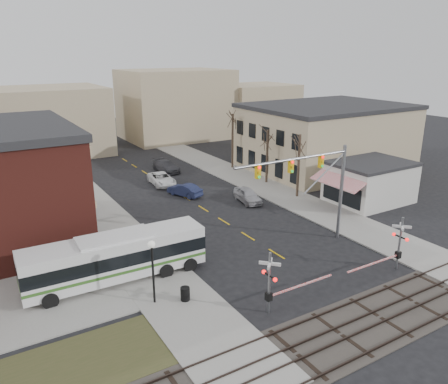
# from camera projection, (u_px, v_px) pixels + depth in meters

# --- Properties ---
(ground) EXTENTS (160.00, 160.00, 0.00)m
(ground) POSITION_uv_depth(u_px,v_px,m) (293.00, 264.00, 32.54)
(ground) COLOR black
(ground) RESTS_ON ground
(sidewalk_west) EXTENTS (5.00, 60.00, 0.12)m
(sidewalk_west) POSITION_uv_depth(u_px,v_px,m) (93.00, 207.00, 44.14)
(sidewalk_west) COLOR gray
(sidewalk_west) RESTS_ON ground
(sidewalk_east) EXTENTS (5.00, 60.00, 0.12)m
(sidewalk_east) POSITION_uv_depth(u_px,v_px,m) (248.00, 180.00, 53.47)
(sidewalk_east) COLOR gray
(sidewalk_east) RESTS_ON ground
(ballast_strip) EXTENTS (160.00, 5.00, 0.06)m
(ballast_strip) POSITION_uv_depth(u_px,v_px,m) (379.00, 317.00, 26.02)
(ballast_strip) COLOR #332D28
(ballast_strip) RESTS_ON ground
(rail_tracks) EXTENTS (160.00, 3.91, 0.14)m
(rail_tracks) POSITION_uv_depth(u_px,v_px,m) (380.00, 316.00, 25.99)
(rail_tracks) COLOR #2D231E
(rail_tracks) RESTS_ON ground
(tan_building) EXTENTS (20.30, 15.30, 8.50)m
(tan_building) POSITION_uv_depth(u_px,v_px,m) (326.00, 136.00, 58.32)
(tan_building) COLOR tan
(tan_building) RESTS_ON ground
(awning_shop) EXTENTS (9.74, 6.20, 4.30)m
(awning_shop) POSITION_uv_depth(u_px,v_px,m) (370.00, 182.00, 45.42)
(awning_shop) COLOR beige
(awning_shop) RESTS_ON ground
(tree_east_a) EXTENTS (0.28, 0.28, 6.75)m
(tree_east_a) POSITION_uv_depth(u_px,v_px,m) (299.00, 166.00, 46.39)
(tree_east_a) COLOR #382B21
(tree_east_a) RESTS_ON sidewalk_east
(tree_east_b) EXTENTS (0.28, 0.28, 6.30)m
(tree_east_b) POSITION_uv_depth(u_px,v_px,m) (267.00, 156.00, 51.49)
(tree_east_b) COLOR #382B21
(tree_east_b) RESTS_ON sidewalk_east
(tree_east_c) EXTENTS (0.28, 0.28, 7.20)m
(tree_east_c) POSITION_uv_depth(u_px,v_px,m) (233.00, 141.00, 57.96)
(tree_east_c) COLOR #382B21
(tree_east_c) RESTS_ON sidewalk_east
(transit_bus) EXTENTS (12.39, 2.98, 3.18)m
(transit_bus) POSITION_uv_depth(u_px,v_px,m) (116.00, 257.00, 29.71)
(transit_bus) COLOR silver
(transit_bus) RESTS_ON ground
(traffic_signal_mast) EXTENTS (10.64, 0.30, 8.00)m
(traffic_signal_mast) POSITION_uv_depth(u_px,v_px,m) (316.00, 177.00, 34.05)
(traffic_signal_mast) COLOR gray
(traffic_signal_mast) RESTS_ON ground
(rr_crossing_west) EXTENTS (5.60, 1.36, 4.00)m
(rr_crossing_west) POSITION_uv_depth(u_px,v_px,m) (275.00, 282.00, 26.16)
(rr_crossing_west) COLOR gray
(rr_crossing_west) RESTS_ON ground
(rr_crossing_east) EXTENTS (5.60, 1.36, 4.00)m
(rr_crossing_east) POSITION_uv_depth(u_px,v_px,m) (396.00, 245.00, 31.10)
(rr_crossing_east) COLOR gray
(rr_crossing_east) RESTS_ON ground
(street_lamp) EXTENTS (0.44, 0.44, 4.19)m
(street_lamp) POSITION_uv_depth(u_px,v_px,m) (152.00, 259.00, 26.50)
(street_lamp) COLOR black
(street_lamp) RESTS_ON sidewalk_west
(trash_bin) EXTENTS (0.60, 0.60, 0.87)m
(trash_bin) POSITION_uv_depth(u_px,v_px,m) (185.00, 294.00, 27.53)
(trash_bin) COLOR black
(trash_bin) RESTS_ON sidewalk_west
(car_a) EXTENTS (2.37, 4.54, 1.48)m
(car_a) POSITION_uv_depth(u_px,v_px,m) (248.00, 195.00, 45.71)
(car_a) COLOR #9F9EA2
(car_a) RESTS_ON ground
(car_b) EXTENTS (2.84, 4.42, 1.38)m
(car_b) POSITION_uv_depth(u_px,v_px,m) (185.00, 190.00, 47.61)
(car_b) COLOR #171D3A
(car_b) RESTS_ON ground
(car_c) EXTENTS (2.74, 5.21, 1.40)m
(car_c) POSITION_uv_depth(u_px,v_px,m) (162.00, 179.00, 51.61)
(car_c) COLOR silver
(car_c) RESTS_ON ground
(car_d) EXTENTS (2.50, 5.07, 1.42)m
(car_d) POSITION_uv_depth(u_px,v_px,m) (166.00, 166.00, 57.26)
(car_d) COLOR #404045
(car_d) RESTS_ON ground
(pedestrian_near) EXTENTS (0.50, 0.64, 1.54)m
(pedestrian_near) POSITION_uv_depth(u_px,v_px,m) (150.00, 267.00, 30.28)
(pedestrian_near) COLOR #62584F
(pedestrian_near) RESTS_ON sidewalk_west
(pedestrian_far) EXTENTS (1.11, 1.01, 1.85)m
(pedestrian_far) POSITION_uv_depth(u_px,v_px,m) (122.00, 240.00, 34.16)
(pedestrian_far) COLOR #2F3052
(pedestrian_far) RESTS_ON sidewalk_west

